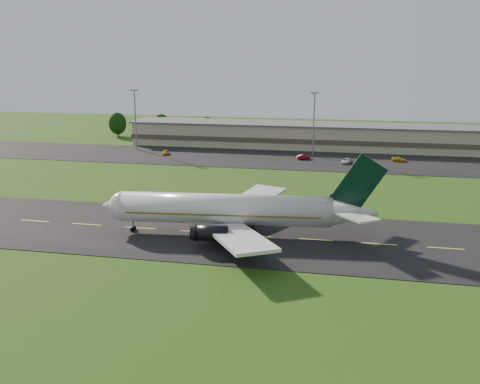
% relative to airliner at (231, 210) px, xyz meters
% --- Properties ---
extents(ground, '(360.00, 360.00, 0.00)m').
position_rel_airliner_xyz_m(ground, '(4.40, -0.08, -4.66)').
color(ground, '#214310').
rests_on(ground, ground).
extents(taxiway, '(220.00, 30.00, 0.10)m').
position_rel_airliner_xyz_m(taxiway, '(4.40, -0.08, -4.61)').
color(taxiway, black).
rests_on(taxiway, ground).
extents(apron, '(260.00, 30.00, 0.10)m').
position_rel_airliner_xyz_m(apron, '(4.40, 71.92, -4.61)').
color(apron, black).
rests_on(apron, ground).
extents(airliner, '(51.26, 41.98, 15.57)m').
position_rel_airliner_xyz_m(airliner, '(0.00, 0.00, 0.00)').
color(airliner, silver).
rests_on(airliner, ground).
extents(terminal, '(145.00, 16.00, 8.40)m').
position_rel_airliner_xyz_m(terminal, '(10.80, 96.10, -0.67)').
color(terminal, tan).
rests_on(terminal, ground).
extents(light_mast_west, '(2.40, 1.20, 20.35)m').
position_rel_airliner_xyz_m(light_mast_west, '(-50.60, 79.92, 8.08)').
color(light_mast_west, gray).
rests_on(light_mast_west, ground).
extents(light_mast_centre, '(2.40, 1.20, 20.35)m').
position_rel_airliner_xyz_m(light_mast_centre, '(9.40, 79.92, 8.08)').
color(light_mast_centre, gray).
rests_on(light_mast_centre, ground).
extents(tree_line, '(193.85, 9.11, 9.79)m').
position_rel_airliner_xyz_m(tree_line, '(30.95, 105.66, 0.26)').
color(tree_line, black).
rests_on(tree_line, ground).
extents(service_vehicle_a, '(2.69, 4.52, 1.44)m').
position_rel_airliner_xyz_m(service_vehicle_a, '(-37.87, 72.97, -3.84)').
color(service_vehicle_a, '#DDA00D').
rests_on(service_vehicle_a, apron).
extents(service_vehicle_b, '(4.54, 2.97, 1.41)m').
position_rel_airliner_xyz_m(service_vehicle_b, '(7.00, 73.45, -3.85)').
color(service_vehicle_b, maroon).
rests_on(service_vehicle_b, apron).
extents(service_vehicle_c, '(3.78, 5.56, 1.41)m').
position_rel_airliner_xyz_m(service_vehicle_c, '(20.22, 69.93, -3.85)').
color(service_vehicle_c, beige).
rests_on(service_vehicle_c, apron).
extents(service_vehicle_d, '(4.50, 2.36, 1.25)m').
position_rel_airliner_xyz_m(service_vehicle_d, '(35.88, 75.70, -3.94)').
color(service_vehicle_d, gold).
rests_on(service_vehicle_d, apron).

